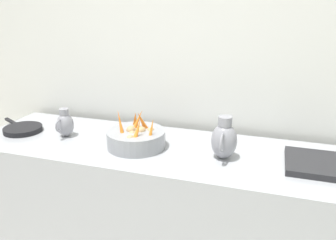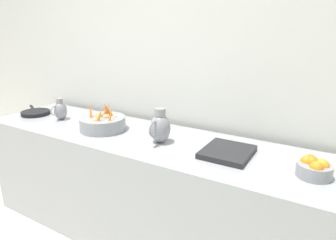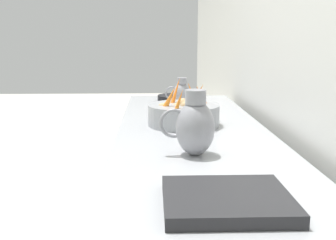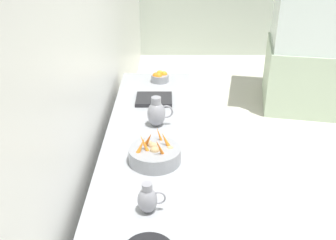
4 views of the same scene
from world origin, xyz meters
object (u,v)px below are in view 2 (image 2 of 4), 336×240
vegetable_colander (103,123)px  metal_pitcher_short (60,110)px  skillet_on_counter (36,113)px  orange_bowl (314,167)px  metal_pitcher_tall (160,127)px

vegetable_colander → metal_pitcher_short: (-0.02, -0.53, 0.03)m
vegetable_colander → metal_pitcher_short: 0.53m
vegetable_colander → skillet_on_counter: bearing=-90.5°
orange_bowl → metal_pitcher_tall: (-0.01, -1.01, 0.06)m
orange_bowl → metal_pitcher_tall: metal_pitcher_tall is taller
vegetable_colander → orange_bowl: bearing=89.8°
vegetable_colander → orange_bowl: vegetable_colander is taller
metal_pitcher_tall → metal_pitcher_short: bearing=-91.2°
metal_pitcher_tall → skillet_on_counter: (-0.01, -1.42, -0.10)m
metal_pitcher_short → skillet_on_counter: metal_pitcher_short is taller
metal_pitcher_short → metal_pitcher_tall: bearing=88.8°
vegetable_colander → metal_pitcher_tall: size_ratio=1.45×
vegetable_colander → metal_pitcher_tall: bearing=90.1°
vegetable_colander → skillet_on_counter: (-0.01, -0.87, -0.04)m
orange_bowl → skillet_on_counter: orange_bowl is taller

